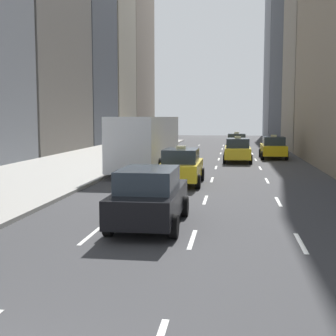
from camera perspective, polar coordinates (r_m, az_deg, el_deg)
name	(u,v)px	position (r m, az deg, el deg)	size (l,w,h in m)	color
sidewalk_left	(78,163)	(33.01, -10.96, 0.61)	(8.00, 66.00, 0.15)	#ADAAA3
lane_markings	(214,173)	(27.31, 5.66, -0.60)	(5.72, 56.00, 0.01)	white
building_row_left	(66,10)	(53.07, -12.37, 18.25)	(6.00, 82.17, 36.27)	slate
building_row_right	(328,4)	(46.99, 18.92, 18.35)	(6.00, 83.96, 35.73)	#4C515B
taxi_lead	(273,147)	(37.52, 12.71, 2.47)	(2.02, 4.40, 1.87)	yellow
taxi_second	(238,150)	(34.05, 8.48, 2.19)	(2.02, 4.40, 1.87)	yellow
taxi_third	(181,166)	(22.53, 1.65, 0.22)	(2.02, 4.40, 1.87)	yellow
taxi_fourth	(236,143)	(43.98, 8.34, 3.08)	(2.02, 4.40, 1.87)	yellow
sedan_black_near	(150,196)	(13.91, -2.27, -3.48)	(2.02, 4.57, 1.75)	black
city_bus	(147,141)	(29.05, -2.54, 3.36)	(2.80, 11.61, 3.25)	silver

